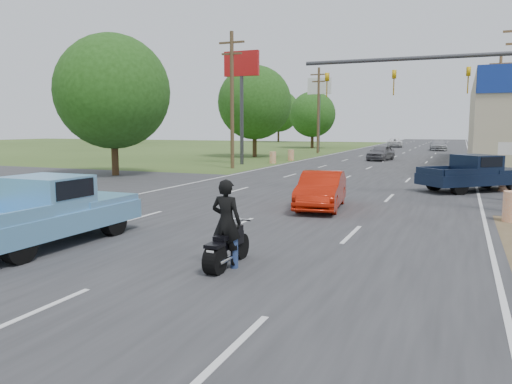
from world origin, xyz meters
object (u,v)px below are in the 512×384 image
at_px(blue_pickup, 48,210).
at_px(distant_car_silver, 438,145).
at_px(rider, 226,226).
at_px(red_convertible, 321,191).
at_px(motorcycle, 226,249).
at_px(navy_pickup, 476,173).
at_px(distant_car_grey, 381,153).
at_px(distant_car_white, 395,143).

height_order(blue_pickup, distant_car_silver, blue_pickup).
bearing_deg(rider, red_convertible, -88.19).
relative_size(motorcycle, navy_pickup, 0.37).
bearing_deg(blue_pickup, navy_pickup, 57.33).
bearing_deg(rider, distant_car_grey, -85.91).
distance_m(motorcycle, blue_pickup, 5.32).
distance_m(red_convertible, distant_car_white, 61.81).
relative_size(red_convertible, distant_car_silver, 0.85).
height_order(navy_pickup, distant_car_grey, navy_pickup).
bearing_deg(red_convertible, distant_car_grey, 87.07).
bearing_deg(navy_pickup, distant_car_grey, 158.05).
distance_m(distant_car_silver, distant_car_white, 11.63).
distance_m(blue_pickup, distant_car_silver, 60.84).
bearing_deg(distant_car_grey, navy_pickup, -61.08).
xyz_separation_m(red_convertible, blue_pickup, (-5.11, -8.29, 0.21)).
relative_size(navy_pickup, distant_car_silver, 1.07).
bearing_deg(navy_pickup, rider, -59.72).
xyz_separation_m(rider, distant_car_white, (-4.99, 70.18, -0.25)).
bearing_deg(distant_car_silver, blue_pickup, -102.66).
relative_size(red_convertible, distant_car_white, 0.87).
bearing_deg(distant_car_white, red_convertible, 87.82).
bearing_deg(navy_pickup, distant_car_white, 149.08).
relative_size(navy_pickup, distant_car_white, 1.08).
xyz_separation_m(rider, blue_pickup, (-5.29, 0.27, -0.02)).
bearing_deg(motorcycle, rider, 90.00).
height_order(red_convertible, distant_car_white, red_convertible).
distance_m(rider, distant_car_silver, 60.72).
bearing_deg(distant_car_grey, blue_pickup, -85.56).
height_order(navy_pickup, distant_car_white, navy_pickup).
relative_size(navy_pickup, distant_car_grey, 1.25).
xyz_separation_m(red_convertible, navy_pickup, (5.51, 7.91, 0.19)).
bearing_deg(red_convertible, motorcycle, -95.88).
relative_size(distant_car_grey, distant_car_silver, 0.85).
height_order(motorcycle, blue_pickup, blue_pickup).
bearing_deg(distant_car_white, distant_car_silver, 118.72).
relative_size(rider, blue_pickup, 0.34).
bearing_deg(distant_car_white, blue_pickup, 83.11).
height_order(blue_pickup, navy_pickup, blue_pickup).
bearing_deg(navy_pickup, red_convertible, -76.63).
xyz_separation_m(red_convertible, distant_car_grey, (-2.09, 28.97, 0.03)).
relative_size(blue_pickup, distant_car_white, 1.12).
xyz_separation_m(rider, navy_pickup, (5.33, 16.47, -0.04)).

